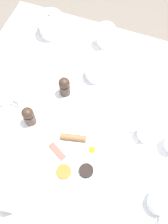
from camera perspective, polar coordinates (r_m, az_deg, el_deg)
ground_plane at (r=1.82m, az=-0.00°, el=-10.73°), size 8.00×8.00×0.00m
table at (r=1.17m, az=-0.00°, el=-1.94°), size 1.09×1.01×0.77m
breakfast_plate at (r=1.03m, az=-1.89°, el=-9.66°), size 0.28×0.28×0.04m
teapot_near at (r=1.32m, az=-7.14°, el=18.34°), size 0.20×0.11×0.13m
teapot_far at (r=1.15m, az=-17.55°, el=4.92°), size 0.20×0.11×0.13m
teacup_with_saucer_left at (r=1.17m, az=2.56°, el=8.42°), size 0.14×0.14×0.07m
teacup_with_saucer_right at (r=1.01m, az=16.27°, el=-18.44°), size 0.14×0.14×0.07m
water_glass_tall at (r=0.98m, az=-15.87°, el=-17.90°), size 0.08×0.08×0.12m
water_glass_short at (r=1.27m, az=4.69°, el=16.22°), size 0.08×0.08×0.10m
creamer_jug at (r=1.06m, az=13.28°, el=-4.37°), size 0.09×0.07×0.07m
pepper_grinder at (r=1.06m, az=-11.94°, el=-0.83°), size 0.05×0.05×0.10m
salt_grinder at (r=1.11m, az=-4.26°, el=5.63°), size 0.05×0.05×0.10m
fork_by_plate at (r=1.25m, az=11.67°, el=9.69°), size 0.17×0.06×0.00m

